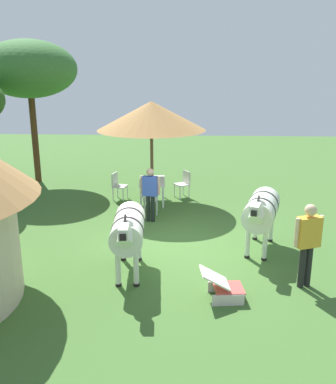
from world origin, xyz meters
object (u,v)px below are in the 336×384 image
(guest_beside_umbrella, at_px, (150,190))
(zebra_by_umbrella, at_px, (128,229))
(shade_umbrella, at_px, (151,116))
(zebra_nearest_camera, at_px, (261,210))
(patio_dining_table, at_px, (152,183))
(patio_chair_near_hut, at_px, (151,198))
(patio_chair_near_lawn, at_px, (184,182))
(striped_lounge_chair, at_px, (223,286))
(standing_watcher, at_px, (308,238))
(patio_chair_east_end, at_px, (118,184))
(acacia_tree_left_background, at_px, (29,69))

(guest_beside_umbrella, distance_m, zebra_by_umbrella, 3.25)
(shade_umbrella, relative_size, zebra_by_umbrella, 1.50)
(shade_umbrella, bearing_deg, zebra_nearest_camera, -141.73)
(guest_beside_umbrella, relative_size, zebra_by_umbrella, 0.69)
(patio_dining_table, height_order, zebra_nearest_camera, zebra_nearest_camera)
(patio_chair_near_hut, xyz_separation_m, patio_chair_near_lawn, (1.87, -0.97, 0.00))
(patio_dining_table, distance_m, patio_chair_near_hut, 1.23)
(zebra_nearest_camera, bearing_deg, shade_umbrella, -34.75)
(guest_beside_umbrella, relative_size, zebra_nearest_camera, 0.72)
(patio_chair_near_hut, xyz_separation_m, guest_beside_umbrella, (-0.61, -0.05, 0.42))
(guest_beside_umbrella, height_order, striped_lounge_chair, guest_beside_umbrella)
(patio_dining_table, height_order, standing_watcher, standing_watcher)
(patio_chair_east_end, relative_size, guest_beside_umbrella, 0.57)
(standing_watcher, xyz_separation_m, zebra_by_umbrella, (0.38, 3.60, -0.04))
(standing_watcher, bearing_deg, patio_dining_table, 102.88)
(shade_umbrella, distance_m, patio_chair_near_lawn, 2.60)
(patio_chair_near_lawn, bearing_deg, patio_chair_east_end, 66.83)
(patio_chair_near_lawn, xyz_separation_m, zebra_nearest_camera, (-4.35, -1.89, 0.49))
(patio_dining_table, bearing_deg, patio_chair_near_hut, -177.36)
(shade_umbrella, height_order, guest_beside_umbrella, shade_umbrella)
(striped_lounge_chair, xyz_separation_m, acacia_tree_left_background, (8.45, 6.53, 3.95))
(patio_chair_east_end, bearing_deg, patio_chair_near_lawn, 113.17)
(standing_watcher, relative_size, zebra_nearest_camera, 0.80)
(patio_chair_near_hut, bearing_deg, acacia_tree_left_background, 139.64)
(zebra_nearest_camera, height_order, zebra_by_umbrella, zebra_by_umbrella)
(zebra_nearest_camera, bearing_deg, standing_watcher, 126.51)
(patio_chair_near_hut, xyz_separation_m, striped_lounge_chair, (-4.80, -1.81, -0.27))
(striped_lounge_chair, bearing_deg, standing_watcher, 102.25)
(patio_chair_east_end, bearing_deg, patio_dining_table, 90.00)
(patio_chair_near_hut, relative_size, standing_watcher, 0.52)
(patio_chair_near_hut, height_order, zebra_nearest_camera, zebra_nearest_camera)
(patio_chair_near_hut, relative_size, striped_lounge_chair, 1.04)
(patio_chair_near_hut, xyz_separation_m, zebra_nearest_camera, (-2.48, -2.86, 0.49))
(standing_watcher, distance_m, acacia_tree_left_background, 11.81)
(shade_umbrella, height_order, zebra_nearest_camera, shade_umbrella)
(shade_umbrella, bearing_deg, patio_dining_table, -90.00)
(striped_lounge_chair, bearing_deg, patio_chair_near_lawn, -179.08)
(patio_chair_east_end, relative_size, standing_watcher, 0.52)
(shade_umbrella, height_order, patio_dining_table, shade_umbrella)
(zebra_nearest_camera, relative_size, zebra_by_umbrella, 0.95)
(zebra_by_umbrella, bearing_deg, patio_chair_east_end, -82.21)
(striped_lounge_chair, xyz_separation_m, zebra_by_umbrella, (0.94, 1.93, 0.76))
(patio_chair_east_end, bearing_deg, standing_watcher, 53.30)
(patio_chair_east_end, bearing_deg, shade_umbrella, 90.00)
(patio_chair_near_hut, distance_m, acacia_tree_left_background, 7.01)
(patio_chair_east_end, relative_size, acacia_tree_left_background, 0.17)
(shade_umbrella, bearing_deg, zebra_by_umbrella, 179.34)
(acacia_tree_left_background, bearing_deg, patio_dining_table, -117.55)
(patio_dining_table, xyz_separation_m, patio_chair_near_hut, (-1.22, -0.06, -0.13))
(zebra_by_umbrella, bearing_deg, patio_chair_near_hut, -95.75)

